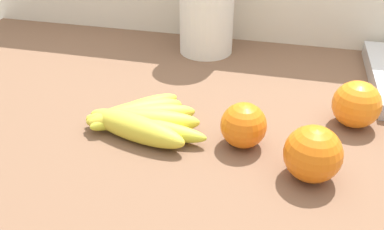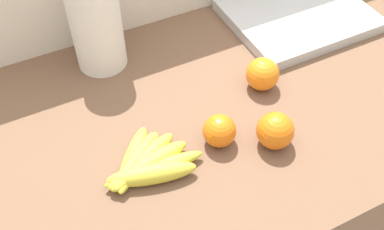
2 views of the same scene
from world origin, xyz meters
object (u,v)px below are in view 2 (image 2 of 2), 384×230
(orange_center, at_px, (219,131))
(sink_basin, at_px, (298,14))
(banana_bunch, at_px, (145,165))
(orange_right, at_px, (262,74))
(paper_towel_roll, at_px, (96,23))
(orange_back_right, at_px, (275,131))

(orange_center, relative_size, sink_basin, 0.19)
(banana_bunch, bearing_deg, orange_center, 0.18)
(orange_right, distance_m, paper_towel_roll, 0.41)
(orange_center, height_order, orange_right, orange_right)
(orange_center, bearing_deg, sink_basin, 35.09)
(paper_towel_roll, bearing_deg, orange_right, -39.12)
(banana_bunch, distance_m, orange_center, 0.17)
(orange_right, xyz_separation_m, sink_basin, (0.24, 0.18, -0.02))
(banana_bunch, height_order, orange_back_right, orange_back_right)
(orange_back_right, distance_m, sink_basin, 0.46)
(orange_right, relative_size, sink_basin, 0.21)
(orange_center, bearing_deg, banana_bunch, -179.82)
(orange_right, xyz_separation_m, paper_towel_roll, (-0.32, 0.26, 0.08))
(orange_right, bearing_deg, paper_towel_roll, 140.88)
(orange_back_right, bearing_deg, paper_towel_roll, 120.37)
(orange_back_right, height_order, orange_right, orange_back_right)
(orange_center, bearing_deg, paper_towel_roll, 111.23)
(banana_bunch, relative_size, paper_towel_roll, 0.77)
(banana_bunch, distance_m, orange_right, 0.36)
(banana_bunch, height_order, sink_basin, sink_basin)
(banana_bunch, xyz_separation_m, orange_center, (0.17, 0.00, 0.02))
(orange_back_right, relative_size, paper_towel_roll, 0.29)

